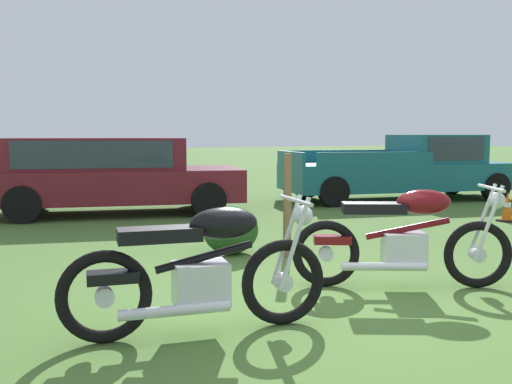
% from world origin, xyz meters
% --- Properties ---
extents(ground_plane, '(120.00, 120.00, 0.00)m').
position_xyz_m(ground_plane, '(0.00, 0.00, 0.00)').
color(ground_plane, '#476B2D').
extents(motorcycle_black, '(2.02, 0.65, 1.02)m').
position_xyz_m(motorcycle_black, '(-1.17, -0.24, 0.48)').
color(motorcycle_black, black).
rests_on(motorcycle_black, ground).
extents(motorcycle_maroon, '(1.92, 1.22, 1.02)m').
position_xyz_m(motorcycle_maroon, '(1.06, 0.11, 0.49)').
color(motorcycle_maroon, black).
rests_on(motorcycle_maroon, ground).
extents(car_burgundy, '(4.87, 2.86, 1.43)m').
position_xyz_m(car_burgundy, '(-0.44, 6.65, 0.84)').
color(car_burgundy, maroon).
rests_on(car_burgundy, ground).
extents(pickup_truck_teal, '(5.56, 2.83, 1.49)m').
position_xyz_m(pickup_truck_teal, '(6.33, 6.07, 0.75)').
color(pickup_truck_teal, '#19606B').
rests_on(pickup_truck_teal, ground).
extents(fence_post_wooden, '(0.10, 0.10, 1.27)m').
position_xyz_m(fence_post_wooden, '(0.73, 1.85, 0.63)').
color(fence_post_wooden, brown).
rests_on(fence_post_wooden, ground).
extents(shrub_low, '(0.71, 0.63, 0.60)m').
position_xyz_m(shrub_low, '(0.17, 2.30, 0.30)').
color(shrub_low, '#234D1E').
rests_on(shrub_low, ground).
extents(traffic_cone, '(0.25, 0.25, 0.52)m').
position_xyz_m(traffic_cone, '(5.52, 2.66, 0.24)').
color(traffic_cone, '#EA590F').
rests_on(traffic_cone, ground).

